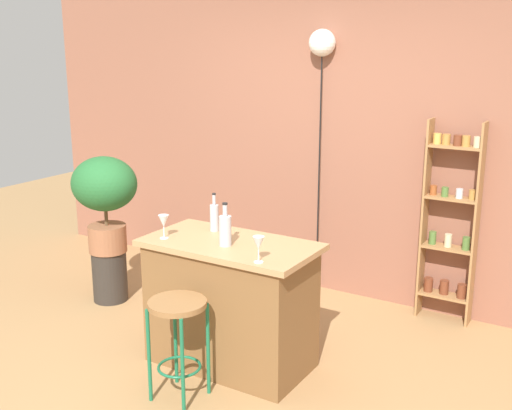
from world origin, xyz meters
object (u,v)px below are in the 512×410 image
at_px(bar_stool, 178,325).
at_px(pendant_globe_light, 322,46).
at_px(potted_plant, 105,192).
at_px(wine_glass_left, 164,222).
at_px(bottle_soda_blue, 225,230).
at_px(plant_stool, 110,276).
at_px(bottle_olive_oil, 214,217).
at_px(spice_shelf, 450,222).
at_px(wine_glass_center, 259,244).

distance_m(bar_stool, pendant_globe_light, 2.65).
distance_m(potted_plant, wine_glass_left, 1.22).
height_order(bottle_soda_blue, pendant_globe_light, pendant_globe_light).
height_order(wine_glass_left, pendant_globe_light, pendant_globe_light).
relative_size(bottle_soda_blue, pendant_globe_light, 0.13).
relative_size(plant_stool, bottle_olive_oil, 1.62).
relative_size(spice_shelf, plant_stool, 3.63).
xyz_separation_m(spice_shelf, pendant_globe_light, (-1.16, 0.04, 1.33)).
distance_m(plant_stool, wine_glass_left, 1.45).
relative_size(bottle_soda_blue, bottle_olive_oil, 1.06).
xyz_separation_m(bar_stool, bottle_soda_blue, (0.05, 0.46, 0.51)).
height_order(bar_stool, wine_glass_center, wine_glass_center).
relative_size(wine_glass_left, wine_glass_center, 1.00).
xyz_separation_m(potted_plant, pendant_globe_light, (1.41, 1.16, 1.18)).
height_order(plant_stool, pendant_globe_light, pendant_globe_light).
xyz_separation_m(potted_plant, wine_glass_center, (1.88, -0.63, 0.04)).
bearing_deg(bottle_soda_blue, plant_stool, 163.13).
bearing_deg(bar_stool, spice_shelf, 61.79).
relative_size(plant_stool, pendant_globe_light, 0.19).
bearing_deg(wine_glass_left, plant_stool, 153.12).
relative_size(bar_stool, bottle_olive_oil, 2.38).
relative_size(bar_stool, bottle_soda_blue, 2.25).
height_order(plant_stool, wine_glass_center, wine_glass_center).
distance_m(spice_shelf, plant_stool, 2.87).
height_order(bottle_soda_blue, wine_glass_left, bottle_soda_blue).
relative_size(spice_shelf, bottle_olive_oil, 5.87).
xyz_separation_m(bottle_soda_blue, wine_glass_center, (0.35, -0.16, 0.01)).
height_order(wine_glass_center, pendant_globe_light, pendant_globe_light).
xyz_separation_m(wine_glass_left, wine_glass_center, (0.80, -0.08, 0.00)).
distance_m(bar_stool, bottle_soda_blue, 0.68).
distance_m(spice_shelf, potted_plant, 2.81).
relative_size(potted_plant, wine_glass_left, 5.00).
distance_m(spice_shelf, pendant_globe_light, 1.76).
height_order(bottle_soda_blue, wine_glass_center, bottle_soda_blue).
relative_size(bar_stool, plant_stool, 1.47).
bearing_deg(potted_plant, plant_stool, 90.00).
xyz_separation_m(plant_stool, potted_plant, (0.00, -0.00, 0.74)).
xyz_separation_m(plant_stool, wine_glass_center, (1.88, -0.63, 0.78)).
relative_size(bar_stool, spice_shelf, 0.40).
bearing_deg(spice_shelf, wine_glass_center, -111.60).
xyz_separation_m(bar_stool, wine_glass_center, (0.40, 0.29, 0.51)).
bearing_deg(wine_glass_left, spice_shelf, 48.32).
relative_size(spice_shelf, bottle_soda_blue, 5.56).
xyz_separation_m(bar_stool, potted_plant, (-1.48, 0.92, 0.47)).
bearing_deg(potted_plant, spice_shelf, 23.51).
distance_m(bottle_soda_blue, wine_glass_left, 0.45).
bearing_deg(bar_stool, plant_stool, 148.14).
relative_size(bottle_olive_oil, pendant_globe_light, 0.12).
bearing_deg(bottle_soda_blue, bottle_olive_oil, 137.01).
bearing_deg(plant_stool, spice_shelf, 23.51).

